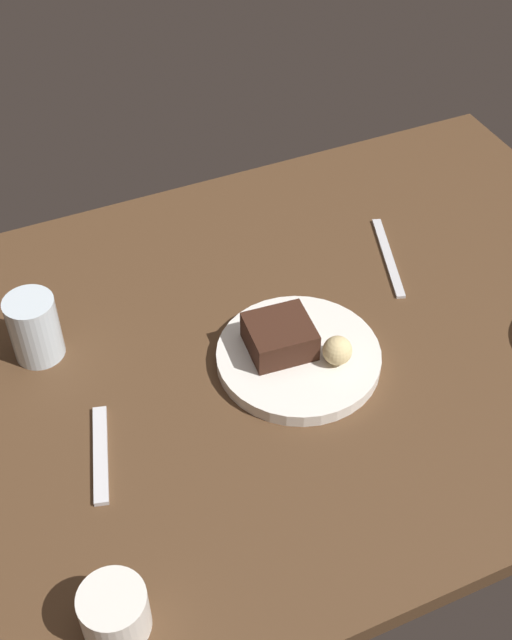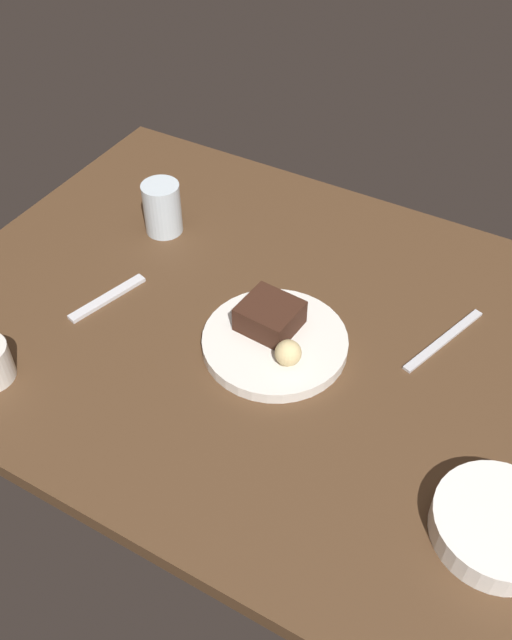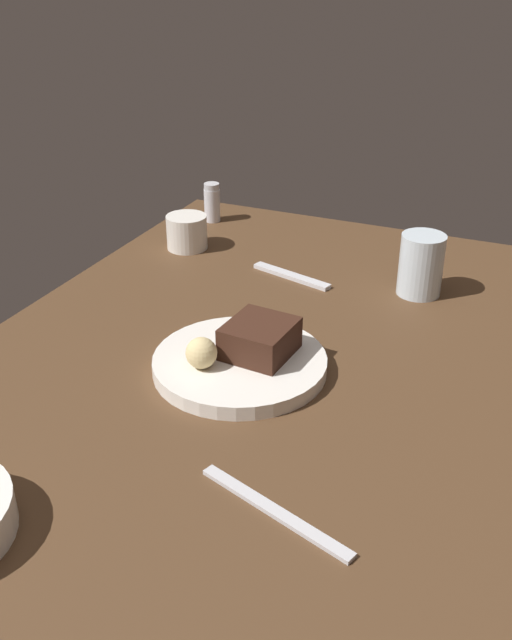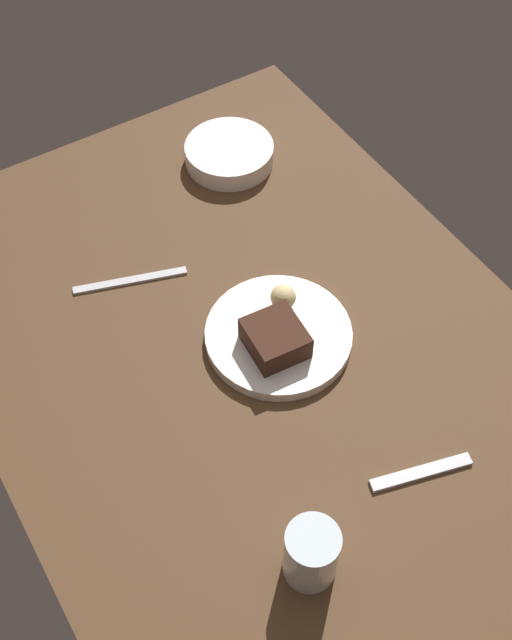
{
  "view_description": "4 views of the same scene",
  "coord_description": "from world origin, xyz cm",
  "px_view_note": "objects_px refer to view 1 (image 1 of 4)",
  "views": [
    {
      "loc": [
        -37.53,
        -73.96,
        90.01
      ],
      "look_at": [
        -3.8,
        2.21,
        7.32
      ],
      "focal_mm": 46.88,
      "sensor_mm": 36.0,
      "label": 1
    },
    {
      "loc": [
        34.41,
        -70.85,
        83.45
      ],
      "look_at": [
        -3.14,
        -4.43,
        7.89
      ],
      "focal_mm": 38.9,
      "sensor_mm": 36.0,
      "label": 2
    },
    {
      "loc": [
        73.38,
        30.61,
        53.89
      ],
      "look_at": [
        -4.15,
        -3.4,
        8.62
      ],
      "focal_mm": 40.36,
      "sensor_mm": 36.0,
      "label": 3
    },
    {
      "loc": [
        -59.72,
        37.73,
        105.41
      ],
      "look_at": [
        3.19,
        -1.78,
        5.95
      ],
      "focal_mm": 44.75,
      "sensor_mm": 36.0,
      "label": 4
    }
  ],
  "objects_px": {
    "bread_roll": "(337,350)",
    "chocolate_cake_slice": "(280,336)",
    "butter_knife": "(388,257)",
    "dessert_spoon": "(101,454)",
    "water_glass": "(34,328)",
    "coffee_cup": "(115,612)",
    "dessert_plate": "(296,358)"
  },
  "relations": [
    {
      "from": "dessert_plate",
      "to": "chocolate_cake_slice",
      "type": "height_order",
      "value": "chocolate_cake_slice"
    },
    {
      "from": "coffee_cup",
      "to": "bread_roll",
      "type": "bearing_deg",
      "value": 30.94
    },
    {
      "from": "dessert_plate",
      "to": "coffee_cup",
      "type": "xyz_separation_m",
      "value": [
        -0.34,
        -0.27,
        0.02
      ]
    },
    {
      "from": "dessert_plate",
      "to": "bread_roll",
      "type": "distance_m",
      "value": 0.06
    },
    {
      "from": "chocolate_cake_slice",
      "to": "coffee_cup",
      "type": "distance_m",
      "value": 0.43
    },
    {
      "from": "dessert_plate",
      "to": "dessert_spoon",
      "type": "bearing_deg",
      "value": -171.74
    },
    {
      "from": "chocolate_cake_slice",
      "to": "butter_knife",
      "type": "distance_m",
      "value": 0.28
    },
    {
      "from": "bread_roll",
      "to": "coffee_cup",
      "type": "relative_size",
      "value": 0.55
    },
    {
      "from": "water_glass",
      "to": "dessert_spoon",
      "type": "bearing_deg",
      "value": -82.55
    },
    {
      "from": "bread_roll",
      "to": "butter_knife",
      "type": "bearing_deg",
      "value": 43.44
    },
    {
      "from": "bread_roll",
      "to": "coffee_cup",
      "type": "bearing_deg",
      "value": -149.06
    },
    {
      "from": "chocolate_cake_slice",
      "to": "butter_knife",
      "type": "relative_size",
      "value": 0.46
    },
    {
      "from": "dessert_spoon",
      "to": "butter_knife",
      "type": "distance_m",
      "value": 0.56
    },
    {
      "from": "water_glass",
      "to": "chocolate_cake_slice",
      "type": "bearing_deg",
      "value": -25.37
    },
    {
      "from": "dessert_plate",
      "to": "butter_knife",
      "type": "bearing_deg",
      "value": 31.75
    },
    {
      "from": "water_glass",
      "to": "coffee_cup",
      "type": "height_order",
      "value": "water_glass"
    },
    {
      "from": "chocolate_cake_slice",
      "to": "butter_knife",
      "type": "height_order",
      "value": "chocolate_cake_slice"
    },
    {
      "from": "dessert_plate",
      "to": "water_glass",
      "type": "xyz_separation_m",
      "value": [
        -0.32,
        0.17,
        0.04
      ]
    },
    {
      "from": "dessert_plate",
      "to": "chocolate_cake_slice",
      "type": "relative_size",
      "value": 2.62
    },
    {
      "from": "bread_roll",
      "to": "dessert_plate",
      "type": "bearing_deg",
      "value": 141.48
    },
    {
      "from": "chocolate_cake_slice",
      "to": "dessert_spoon",
      "type": "distance_m",
      "value": 0.29
    },
    {
      "from": "chocolate_cake_slice",
      "to": "water_glass",
      "type": "height_order",
      "value": "water_glass"
    },
    {
      "from": "dessert_plate",
      "to": "butter_knife",
      "type": "height_order",
      "value": "dessert_plate"
    },
    {
      "from": "butter_knife",
      "to": "dessert_spoon",
      "type": "bearing_deg",
      "value": 127.76
    },
    {
      "from": "dessert_plate",
      "to": "chocolate_cake_slice",
      "type": "xyz_separation_m",
      "value": [
        -0.02,
        0.02,
        0.03
      ]
    },
    {
      "from": "chocolate_cake_slice",
      "to": "water_glass",
      "type": "xyz_separation_m",
      "value": [
        -0.31,
        0.15,
        0.01
      ]
    },
    {
      "from": "coffee_cup",
      "to": "dessert_spoon",
      "type": "relative_size",
      "value": 0.5
    },
    {
      "from": "bread_roll",
      "to": "chocolate_cake_slice",
      "type": "bearing_deg",
      "value": 138.24
    },
    {
      "from": "water_glass",
      "to": "butter_knife",
      "type": "relative_size",
      "value": 0.52
    },
    {
      "from": "bread_roll",
      "to": "butter_knife",
      "type": "distance_m",
      "value": 0.26
    },
    {
      "from": "coffee_cup",
      "to": "dessert_spoon",
      "type": "distance_m",
      "value": 0.23
    },
    {
      "from": "dessert_plate",
      "to": "water_glass",
      "type": "height_order",
      "value": "water_glass"
    }
  ]
}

